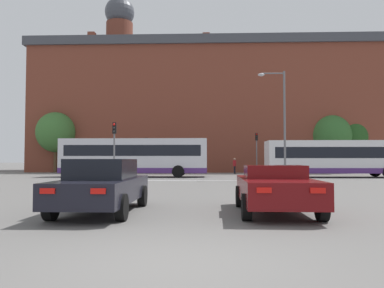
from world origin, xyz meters
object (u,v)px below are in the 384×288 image
at_px(car_roadster_right, 275,188).
at_px(traffic_light_near_left, 114,141).
at_px(street_lamp_junction, 280,114).
at_px(pedestrian_waiting, 273,165).
at_px(traffic_light_far_right, 257,146).
at_px(bus_crossing_trailing, 337,158).
at_px(bus_crossing_lead, 135,157).
at_px(car_saloon_left, 103,185).
at_px(pedestrian_walking_west, 235,164).
at_px(pedestrian_walking_east, 121,163).
at_px(traffic_light_far_left, 146,149).

distance_m(car_roadster_right, traffic_light_near_left, 18.51).
distance_m(street_lamp_junction, pedestrian_waiting, 12.60).
bearing_deg(pedestrian_waiting, traffic_light_far_right, 11.60).
xyz_separation_m(car_roadster_right, bus_crossing_trailing, (9.17, 21.48, 0.96)).
height_order(bus_crossing_lead, pedestrian_waiting, bus_crossing_lead).
xyz_separation_m(car_saloon_left, traffic_light_near_left, (-3.73, 16.41, 2.04)).
bearing_deg(car_roadster_right, bus_crossing_trailing, 68.60).
height_order(car_roadster_right, pedestrian_walking_west, pedestrian_walking_west).
xyz_separation_m(traffic_light_far_right, street_lamp_junction, (0.14, -11.94, 1.97)).
xyz_separation_m(traffic_light_far_right, pedestrian_waiting, (1.68, -0.07, -1.98)).
bearing_deg(street_lamp_junction, car_roadster_right, -101.87).
bearing_deg(car_saloon_left, pedestrian_walking_east, 102.18).
bearing_deg(traffic_light_near_left, car_roadster_right, -62.81).
bearing_deg(traffic_light_far_right, street_lamp_junction, -89.31).
relative_size(bus_crossing_lead, bus_crossing_trailing, 1.05).
distance_m(street_lamp_junction, pedestrian_walking_west, 12.68).
relative_size(car_roadster_right, bus_crossing_lead, 0.35).
distance_m(traffic_light_near_left, street_lamp_junction, 12.42).
bearing_deg(bus_crossing_trailing, traffic_light_near_left, -73.74).
bearing_deg(pedestrian_waiting, bus_crossing_lead, 46.02).
relative_size(traffic_light_far_left, pedestrian_walking_west, 2.31).
height_order(bus_crossing_lead, pedestrian_walking_west, bus_crossing_lead).
bearing_deg(traffic_light_near_left, pedestrian_walking_east, 100.83).
xyz_separation_m(car_roadster_right, street_lamp_junction, (3.75, 17.83, 4.20)).
bearing_deg(bus_crossing_trailing, street_lamp_junction, -56.05).
xyz_separation_m(street_lamp_junction, pedestrian_walking_east, (-14.64, 11.54, -3.77)).
height_order(bus_crossing_lead, pedestrian_walking_east, bus_crossing_lead).
xyz_separation_m(car_roadster_right, traffic_light_far_left, (-8.16, 29.37, 1.91)).
xyz_separation_m(car_roadster_right, pedestrian_walking_west, (1.24, 29.64, 0.30)).
distance_m(bus_crossing_trailing, street_lamp_junction, 7.29).
bearing_deg(traffic_light_near_left, pedestrian_waiting, 44.27).
bearing_deg(pedestrian_waiting, pedestrian_walking_east, 15.21).
distance_m(car_saloon_left, pedestrian_waiting, 31.38).
xyz_separation_m(bus_crossing_trailing, pedestrian_walking_west, (-7.93, 8.16, -0.67)).
bearing_deg(traffic_light_far_right, car_saloon_left, -105.51).
distance_m(car_roadster_right, pedestrian_waiting, 30.17).
xyz_separation_m(car_saloon_left, traffic_light_far_left, (-3.48, 29.43, 1.84)).
bearing_deg(pedestrian_walking_east, traffic_light_near_left, 43.13).
height_order(traffic_light_near_left, traffic_light_far_right, traffic_light_far_right).
height_order(traffic_light_far_right, pedestrian_waiting, traffic_light_far_right).
bearing_deg(traffic_light_far_left, traffic_light_far_right, 1.96).
xyz_separation_m(pedestrian_waiting, pedestrian_walking_east, (-16.18, -0.33, 0.18)).
relative_size(car_saloon_left, traffic_light_far_left, 1.21).
relative_size(bus_crossing_lead, pedestrian_walking_west, 7.47).
bearing_deg(traffic_light_far_left, street_lamp_junction, -44.10).
height_order(traffic_light_far_right, pedestrian_walking_west, traffic_light_far_right).
relative_size(car_roadster_right, traffic_light_far_right, 1.00).
relative_size(car_saloon_left, traffic_light_far_right, 1.07).
height_order(car_saloon_left, car_roadster_right, car_saloon_left).
distance_m(bus_crossing_trailing, pedestrian_waiting, 9.12).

